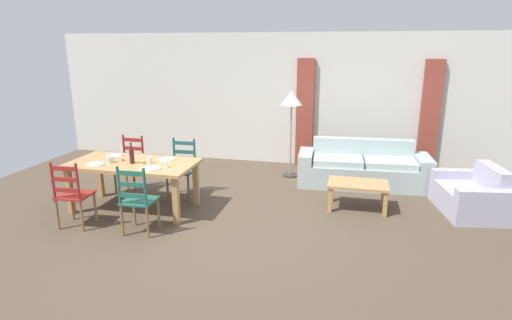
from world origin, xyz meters
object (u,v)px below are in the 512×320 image
(wine_glass_near_left, at_px, (108,156))
(standing_lamp, at_px, (292,103))
(dining_table, at_px, (133,168))
(wine_glass_near_right, at_px, (165,160))
(coffee_table, at_px, (358,187))
(coffee_cup_secondary, at_px, (112,160))
(coffee_cup_primary, at_px, (150,160))
(armchair_upholstered, at_px, (474,197))
(dining_chair_far_left, at_px, (131,164))
(wine_bottle, at_px, (132,156))
(couch, at_px, (362,169))
(dining_chair_far_right, at_px, (182,168))
(dining_chair_near_right, at_px, (137,200))
(dining_chair_near_left, at_px, (72,194))

(wine_glass_near_left, distance_m, standing_lamp, 3.38)
(dining_table, xyz_separation_m, wine_glass_near_right, (0.61, -0.14, 0.20))
(coffee_table, bearing_deg, coffee_cup_secondary, -165.96)
(coffee_cup_primary, height_order, coffee_table, coffee_cup_primary)
(wine_glass_near_left, xyz_separation_m, armchair_upholstered, (5.34, 1.21, -0.61))
(dining_chair_far_left, xyz_separation_m, armchair_upholstered, (5.50, 0.33, -0.23))
(coffee_table, bearing_deg, standing_lamp, 132.07)
(dining_chair_far_left, relative_size, wine_bottle, 3.04)
(couch, height_order, standing_lamp, standing_lamp)
(dining_chair_far_left, height_order, dining_chair_far_right, same)
(dining_table, distance_m, wine_glass_near_right, 0.65)
(standing_lamp, bearing_deg, coffee_cup_primary, -128.74)
(coffee_cup_primary, relative_size, armchair_upholstered, 0.07)
(dining_chair_far_right, xyz_separation_m, couch, (2.92, 1.31, -0.19))
(dining_chair_far_left, bearing_deg, coffee_table, 1.07)
(dining_table, distance_m, armchair_upholstered, 5.15)
(wine_glass_near_right, xyz_separation_m, armchair_upholstered, (4.41, 1.22, -0.61))
(dining_chair_near_right, relative_size, coffee_cup_primary, 10.67)
(wine_glass_near_left, xyz_separation_m, standing_lamp, (2.37, 2.35, 0.55))
(armchair_upholstered, bearing_deg, wine_glass_near_right, -164.60)
(wine_glass_near_right, distance_m, coffee_cup_secondary, 0.90)
(dining_chair_far_left, bearing_deg, dining_table, -57.13)
(coffee_table, bearing_deg, couch, 86.12)
(dining_chair_far_left, height_order, couch, dining_chair_far_left)
(wine_bottle, height_order, armchair_upholstered, wine_bottle)
(dining_chair_near_right, bearing_deg, coffee_cup_secondary, 138.38)
(dining_table, xyz_separation_m, coffee_cup_primary, (0.28, 0.01, 0.13))
(dining_chair_near_left, bearing_deg, dining_table, 58.56)
(wine_bottle, bearing_deg, coffee_table, 14.82)
(dining_chair_far_right, height_order, wine_bottle, wine_bottle)
(wine_bottle, bearing_deg, coffee_cup_primary, 13.77)
(dining_table, height_order, wine_bottle, wine_bottle)
(dining_chair_far_right, bearing_deg, coffee_table, 1.92)
(dining_chair_far_left, distance_m, wine_bottle, 1.02)
(dining_table, bearing_deg, dining_chair_near_left, -121.44)
(coffee_table, bearing_deg, armchair_upholstered, 8.72)
(wine_glass_near_right, bearing_deg, couch, 37.86)
(wine_glass_near_left, bearing_deg, armchair_upholstered, 12.80)
(coffee_table, bearing_deg, wine_glass_near_left, -165.33)
(wine_glass_near_left, xyz_separation_m, coffee_cup_primary, (0.60, 0.14, -0.07))
(dining_chair_near_left, height_order, coffee_cup_secondary, dining_chair_near_left)
(couch, relative_size, armchair_upholstered, 1.82)
(wine_bottle, bearing_deg, dining_chair_near_right, -57.56)
(coffee_cup_primary, height_order, standing_lamp, standing_lamp)
(dining_table, distance_m, couch, 3.98)
(dining_table, relative_size, wine_glass_near_right, 11.80)
(coffee_cup_primary, bearing_deg, couch, 32.98)
(dining_chair_near_left, bearing_deg, dining_chair_far_right, 57.49)
(dining_chair_far_right, xyz_separation_m, standing_lamp, (1.57, 1.50, 0.93))
(dining_chair_far_left, xyz_separation_m, coffee_cup_primary, (0.76, -0.74, 0.32))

